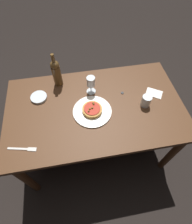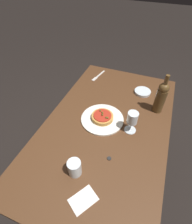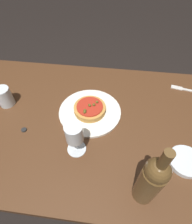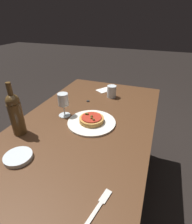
% 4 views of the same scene
% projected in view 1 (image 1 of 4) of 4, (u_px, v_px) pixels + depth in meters
% --- Properties ---
extents(ground_plane, '(14.00, 14.00, 0.00)m').
position_uv_depth(ground_plane, '(95.00, 144.00, 1.97)').
color(ground_plane, black).
extents(dining_table, '(1.40, 0.82, 0.73)m').
position_uv_depth(dining_table, '(95.00, 113.00, 1.45)').
color(dining_table, '#4C2D19').
rests_on(dining_table, ground_plane).
extents(dinner_plate, '(0.30, 0.30, 0.01)m').
position_uv_depth(dinner_plate, '(92.00, 111.00, 1.34)').
color(dinner_plate, white).
rests_on(dinner_plate, dining_table).
extents(pizza, '(0.15, 0.15, 0.04)m').
position_uv_depth(pizza, '(92.00, 110.00, 1.32)').
color(pizza, '#BC843D').
rests_on(pizza, dinner_plate).
extents(wine_glass, '(0.08, 0.08, 0.16)m').
position_uv_depth(wine_glass, '(91.00, 82.00, 1.37)').
color(wine_glass, silver).
rests_on(wine_glass, dining_table).
extents(wine_bottle, '(0.07, 0.07, 0.30)m').
position_uv_depth(wine_bottle, '(56.00, 72.00, 1.41)').
color(wine_bottle, brown).
rests_on(wine_bottle, dining_table).
extents(water_cup, '(0.07, 0.07, 0.10)m').
position_uv_depth(water_cup, '(146.00, 101.00, 1.34)').
color(water_cup, silver).
rests_on(water_cup, dining_table).
extents(side_bowl, '(0.13, 0.13, 0.02)m').
position_uv_depth(side_bowl, '(39.00, 97.00, 1.41)').
color(side_bowl, silver).
rests_on(side_bowl, dining_table).
extents(fork, '(0.20, 0.06, 0.00)m').
position_uv_depth(fork, '(24.00, 149.00, 1.17)').
color(fork, beige).
rests_on(fork, dining_table).
extents(paper_napkin, '(0.16, 0.15, 0.00)m').
position_uv_depth(paper_napkin, '(154.00, 93.00, 1.45)').
color(paper_napkin, silver).
rests_on(paper_napkin, dining_table).
extents(bottle_cap, '(0.02, 0.02, 0.01)m').
position_uv_depth(bottle_cap, '(122.00, 93.00, 1.45)').
color(bottle_cap, black).
rests_on(bottle_cap, dining_table).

